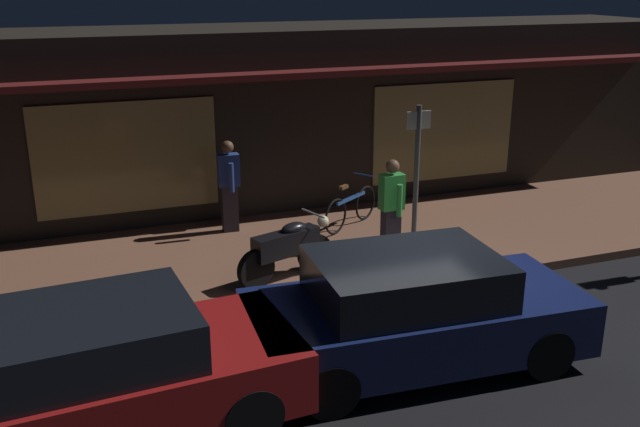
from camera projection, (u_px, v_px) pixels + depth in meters
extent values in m
plane|color=black|center=(415.00, 327.00, 9.83)|extent=(60.00, 60.00, 0.00)
cube|color=brown|center=(335.00, 248.00, 12.47)|extent=(18.00, 4.00, 0.15)
cube|color=black|center=(276.00, 115.00, 14.95)|extent=(18.00, 2.80, 3.60)
cube|color=olive|center=(127.00, 158.00, 12.72)|extent=(3.20, 0.04, 2.00)
cube|color=olive|center=(444.00, 132.00, 14.84)|extent=(3.20, 0.04, 2.00)
cube|color=#591919|center=(301.00, 74.00, 13.15)|extent=(16.20, 0.50, 0.12)
cylinder|color=black|center=(256.00, 269.00, 10.60)|extent=(0.61, 0.30, 0.60)
cylinder|color=black|center=(315.00, 252.00, 11.25)|extent=(0.61, 0.30, 0.60)
cube|color=black|center=(286.00, 243.00, 10.84)|extent=(1.13, 0.61, 0.36)
ellipsoid|color=black|center=(294.00, 229.00, 10.86)|extent=(0.49, 0.37, 0.20)
sphere|color=#F9EDB7|center=(323.00, 221.00, 11.20)|extent=(0.18, 0.18, 0.18)
cylinder|color=gray|center=(313.00, 213.00, 11.03)|extent=(0.20, 0.53, 0.03)
torus|color=black|center=(336.00, 217.00, 12.81)|extent=(0.57, 0.40, 0.66)
torus|color=black|center=(365.00, 203.00, 13.58)|extent=(0.57, 0.40, 0.66)
cube|color=#1E478C|center=(351.00, 198.00, 13.13)|extent=(0.77, 0.54, 0.06)
cube|color=brown|center=(344.00, 187.00, 12.85)|extent=(0.21, 0.18, 0.06)
cylinder|color=#1E478C|center=(364.00, 175.00, 13.34)|extent=(0.26, 0.36, 0.02)
cube|color=#28232D|center=(230.00, 208.00, 12.96)|extent=(0.29, 0.21, 0.85)
cube|color=navy|center=(228.00, 170.00, 12.73)|extent=(0.39, 0.24, 0.58)
sphere|color=brown|center=(227.00, 147.00, 12.60)|extent=(0.22, 0.22, 0.22)
cylinder|color=navy|center=(226.00, 170.00, 12.99)|extent=(0.09, 0.09, 0.52)
cylinder|color=navy|center=(231.00, 178.00, 12.52)|extent=(0.09, 0.09, 0.52)
cube|color=#28232D|center=(390.00, 234.00, 11.68)|extent=(0.29, 0.21, 0.85)
cube|color=#2D8C38|center=(392.00, 192.00, 11.46)|extent=(0.39, 0.23, 0.58)
sphere|color=brown|center=(393.00, 166.00, 11.32)|extent=(0.22, 0.22, 0.22)
cylinder|color=#2D8C38|center=(384.00, 192.00, 11.71)|extent=(0.09, 0.09, 0.52)
cylinder|color=#2D8C38|center=(399.00, 201.00, 11.25)|extent=(0.09, 0.09, 0.52)
cylinder|color=#47474C|center=(416.00, 176.00, 12.16)|extent=(0.09, 0.09, 2.40)
cube|color=beige|center=(419.00, 120.00, 11.86)|extent=(0.44, 0.03, 0.30)
cylinder|color=black|center=(210.00, 346.00, 8.68)|extent=(0.65, 0.26, 0.64)
cylinder|color=black|center=(252.00, 414.00, 7.33)|extent=(0.65, 0.26, 0.64)
cube|color=maroon|center=(103.00, 387.00, 7.40)|extent=(4.21, 2.04, 0.68)
cube|color=black|center=(82.00, 342.00, 7.17)|extent=(2.31, 1.75, 0.64)
cylinder|color=black|center=(481.00, 299.00, 9.93)|extent=(0.65, 0.26, 0.64)
cylinder|color=black|center=(547.00, 353.00, 8.51)|extent=(0.65, 0.26, 0.64)
cylinder|color=black|center=(293.00, 326.00, 9.18)|extent=(0.65, 0.26, 0.64)
cylinder|color=black|center=(330.00, 390.00, 7.76)|extent=(0.65, 0.26, 0.64)
cube|color=#141E4C|center=(416.00, 322.00, 8.77)|extent=(4.20, 2.00, 0.68)
cube|color=black|center=(406.00, 282.00, 8.55)|extent=(2.29, 1.73, 0.64)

